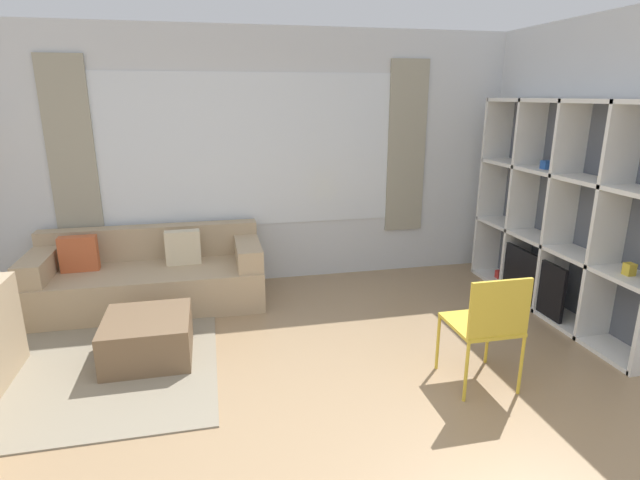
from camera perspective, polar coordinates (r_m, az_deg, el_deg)
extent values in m
cube|color=silver|center=(5.46, -7.95, 9.01)|extent=(6.95, 0.07, 2.70)
cube|color=white|center=(5.41, -7.95, 10.01)|extent=(3.16, 0.01, 1.60)
cube|color=#9E9984|center=(5.54, -26.52, 8.63)|extent=(0.44, 0.03, 1.90)
cube|color=#9E9984|center=(5.80, 9.86, 10.34)|extent=(0.44, 0.03, 1.90)
cube|color=silver|center=(5.08, 29.03, 6.62)|extent=(0.07, 4.39, 2.70)
cube|color=gray|center=(4.48, -25.69, -12.26)|extent=(2.10, 2.16, 0.01)
cube|color=#515660|center=(5.20, 27.31, 3.04)|extent=(0.02, 2.33, 1.99)
cube|color=white|center=(4.67, 30.21, 1.31)|extent=(0.35, 0.04, 1.99)
cube|color=white|center=(5.10, 25.88, 2.99)|extent=(0.35, 0.04, 1.99)
cube|color=white|center=(5.55, 22.24, 4.38)|extent=(0.35, 0.04, 1.99)
cube|color=white|center=(6.03, 19.15, 5.55)|extent=(0.35, 0.04, 1.99)
cube|color=white|center=(5.38, 24.60, -7.20)|extent=(0.35, 2.33, 0.04)
cube|color=white|center=(5.17, 25.43, -0.59)|extent=(0.35, 2.33, 0.04)
cube|color=white|center=(5.04, 26.34, 6.66)|extent=(0.35, 2.33, 0.04)
cube|color=white|center=(4.99, 27.29, 13.97)|extent=(0.35, 2.33, 0.04)
cube|color=black|center=(5.29, 23.03, -4.21)|extent=(0.04, 0.93, 0.51)
cube|color=black|center=(5.39, 22.93, -6.57)|extent=(0.10, 0.24, 0.03)
cube|color=#2856A8|center=(5.23, 24.46, 7.82)|extent=(0.08, 0.08, 0.08)
cube|color=red|center=(5.99, 19.78, -3.70)|extent=(0.07, 0.07, 0.09)
cube|color=gold|center=(4.53, 31.86, -2.85)|extent=(0.07, 0.07, 0.09)
cube|color=tan|center=(5.23, -18.74, -5.09)|extent=(2.17, 0.88, 0.39)
cube|color=tan|center=(5.45, -18.73, -0.19)|extent=(2.17, 0.18, 0.34)
cube|color=tan|center=(5.34, -29.36, -2.48)|extent=(0.24, 0.82, 0.21)
cube|color=tan|center=(5.11, -8.26, -1.29)|extent=(0.24, 0.82, 0.21)
cube|color=#C65B33|center=(5.30, -25.85, -1.42)|extent=(0.34, 0.13, 0.34)
cube|color=beige|center=(5.16, -15.39, -0.81)|extent=(0.34, 0.13, 0.34)
cube|color=brown|center=(4.24, -19.04, -10.52)|extent=(0.66, 0.68, 0.35)
cylinder|color=gold|center=(4.14, 18.61, -10.45)|extent=(0.02, 0.02, 0.44)
cylinder|color=gold|center=(3.96, 13.33, -11.32)|extent=(0.02, 0.02, 0.44)
cylinder|color=gold|center=(3.82, 21.99, -13.15)|extent=(0.02, 0.02, 0.44)
cylinder|color=gold|center=(3.62, 16.36, -14.31)|extent=(0.02, 0.02, 0.44)
cube|color=gold|center=(3.78, 17.87, -9.15)|extent=(0.44, 0.46, 0.02)
cube|color=gold|center=(3.53, 19.87, -7.39)|extent=(0.44, 0.02, 0.40)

